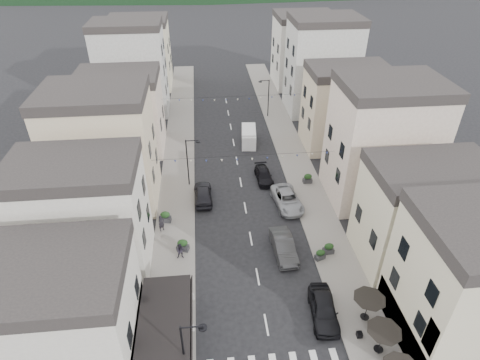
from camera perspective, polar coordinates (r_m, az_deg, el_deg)
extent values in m
cube|color=slate|center=(52.84, -8.69, 2.92)|extent=(4.00, 76.00, 0.12)
cube|color=slate|center=(53.96, 7.42, 3.73)|extent=(4.00, 76.00, 0.12)
cube|color=beige|center=(31.50, -26.18, -17.36)|extent=(12.00, 8.00, 8.00)
cube|color=beige|center=(33.49, 30.73, -12.90)|extent=(10.00, 8.00, 10.00)
cube|color=black|center=(30.16, -10.70, -18.61)|extent=(3.60, 7.50, 0.15)
cube|color=black|center=(30.40, -7.03, -19.09)|extent=(0.34, 7.50, 0.99)
cylinder|color=black|center=(33.46, -7.05, -15.47)|extent=(0.10, 0.10, 3.20)
cube|color=beige|center=(36.59, -21.19, -5.55)|extent=(10.00, 7.00, 10.00)
cube|color=#262323|center=(33.60, -23.07, 1.77)|extent=(10.20, 7.14, 1.00)
cube|color=#C4B093|center=(44.10, -18.75, 3.67)|extent=(10.00, 8.00, 12.00)
cube|color=#262323|center=(41.43, -20.39, 11.45)|extent=(10.20, 8.16, 1.00)
cube|color=#BBA597|center=(55.14, -16.34, 8.78)|extent=(10.00, 8.00, 9.50)
cube|color=#262323|center=(53.26, -17.25, 13.89)|extent=(10.20, 8.16, 1.00)
cube|color=#9D9C98|center=(65.55, -15.10, 14.59)|extent=(10.00, 7.00, 13.00)
cube|color=#262323|center=(63.73, -16.07, 20.51)|extent=(10.20, 7.14, 1.00)
cube|color=beige|center=(77.18, -13.87, 16.80)|extent=(10.00, 9.00, 11.00)
cube|color=#262323|center=(75.75, -14.51, 21.13)|extent=(10.20, 9.18, 1.00)
cube|color=beige|center=(38.56, 24.45, -5.16)|extent=(10.00, 7.00, 9.00)
cube|color=#262323|center=(35.90, 26.28, 1.10)|extent=(10.20, 7.14, 1.00)
cube|color=#BBA597|center=(44.95, 19.43, 4.49)|extent=(10.00, 8.00, 12.50)
cube|color=#262323|center=(42.29, 21.16, 12.47)|extent=(10.20, 8.16, 1.00)
cube|color=#C4B093|center=(55.39, 14.54, 9.47)|extent=(10.00, 7.00, 10.00)
cube|color=#262323|center=(53.46, 15.40, 14.83)|extent=(10.20, 7.14, 1.00)
cube|color=#9D9C98|center=(65.40, 11.46, 15.25)|extent=(10.00, 8.00, 13.50)
cube|color=#262323|center=(63.55, 12.23, 21.44)|extent=(10.20, 8.16, 1.00)
cube|color=beige|center=(76.74, 8.92, 17.45)|extent=(10.00, 9.00, 11.50)
cube|color=#262323|center=(75.26, 9.36, 22.01)|extent=(10.20, 9.18, 1.00)
cylinder|color=black|center=(32.44, 19.35, -20.97)|extent=(0.06, 0.06, 2.30)
cone|color=black|center=(31.59, 19.74, -19.80)|extent=(2.50, 2.50, 0.55)
cylinder|color=black|center=(33.06, 19.08, -21.77)|extent=(0.70, 0.70, 0.04)
cylinder|color=black|center=(33.93, 17.53, -17.25)|extent=(0.06, 0.06, 2.30)
cone|color=black|center=(33.11, 17.86, -16.04)|extent=(2.50, 2.50, 0.55)
cylinder|color=black|center=(34.52, 17.30, -18.08)|extent=(0.70, 0.70, 0.04)
cylinder|color=black|center=(28.45, -7.97, -23.56)|extent=(0.14, 0.14, 6.00)
cylinder|color=black|center=(26.03, -6.86, -20.05)|extent=(1.40, 0.10, 0.10)
cylinder|color=black|center=(26.12, -5.32, -20.19)|extent=(0.56, 0.56, 0.08)
cylinder|color=black|center=(46.11, -7.47, 2.36)|extent=(0.14, 0.14, 6.00)
cylinder|color=black|center=(44.66, -6.84, 5.58)|extent=(1.40, 0.10, 0.10)
cylinder|color=black|center=(44.71, -5.99, 5.46)|extent=(0.56, 0.56, 0.08)
cylinder|color=black|center=(62.99, 4.06, 11.46)|extent=(0.14, 0.14, 6.00)
cylinder|color=black|center=(61.84, 3.51, 13.93)|extent=(1.40, 0.10, 0.10)
cylinder|color=black|center=(61.80, 2.89, 13.79)|extent=(0.56, 0.56, 0.08)
cylinder|color=gray|center=(32.82, -6.73, -20.11)|extent=(0.26, 0.26, 0.60)
cylinder|color=gray|center=(34.68, -6.74, -16.12)|extent=(0.26, 0.26, 0.60)
cylinder|color=gray|center=(35.35, 12.79, -15.68)|extent=(0.26, 0.26, 0.60)
cylinder|color=black|center=(41.29, 0.66, 3.49)|extent=(19.00, 0.02, 0.02)
cone|color=beige|center=(41.46, -11.40, 2.60)|extent=(0.28, 0.28, 0.24)
cone|color=navy|center=(41.35, -9.21, 2.63)|extent=(0.28, 0.28, 0.24)
cone|color=beige|center=(41.30, -7.01, 2.66)|extent=(0.28, 0.28, 0.24)
cone|color=navy|center=(41.31, -4.81, 2.70)|extent=(0.28, 0.28, 0.24)
cone|color=beige|center=(41.36, -2.62, 2.77)|extent=(0.28, 0.28, 0.24)
cone|color=navy|center=(41.47, -0.43, 2.85)|extent=(0.28, 0.28, 0.24)
cone|color=beige|center=(41.62, 1.74, 2.96)|extent=(0.28, 0.28, 0.24)
cone|color=navy|center=(41.82, 3.90, 3.10)|extent=(0.28, 0.28, 0.24)
cone|color=beige|center=(42.07, 6.04, 3.25)|extent=(0.28, 0.28, 0.24)
cone|color=navy|center=(42.36, 8.15, 3.42)|extent=(0.28, 0.28, 0.24)
cone|color=beige|center=(42.71, 10.23, 3.59)|extent=(0.28, 0.28, 0.24)
cone|color=navy|center=(43.10, 12.27, 3.77)|extent=(0.28, 0.28, 0.24)
cylinder|color=black|center=(55.63, -1.16, 11.78)|extent=(19.00, 0.02, 0.02)
cone|color=beige|center=(55.75, -10.29, 11.09)|extent=(0.28, 0.28, 0.24)
cone|color=navy|center=(55.68, -8.63, 11.12)|extent=(0.28, 0.28, 0.24)
cone|color=beige|center=(55.64, -6.96, 11.15)|extent=(0.28, 0.28, 0.24)
cone|color=navy|center=(55.64, -5.30, 11.19)|extent=(0.28, 0.28, 0.24)
cone|color=beige|center=(55.68, -3.64, 11.23)|extent=(0.28, 0.28, 0.24)
cone|color=navy|center=(55.76, -1.98, 11.28)|extent=(0.28, 0.28, 0.24)
cone|color=beige|center=(55.88, -0.33, 11.35)|extent=(0.28, 0.28, 0.24)
cone|color=navy|center=(56.02, 1.31, 11.43)|extent=(0.28, 0.28, 0.24)
cone|color=beige|center=(56.21, 2.95, 11.52)|extent=(0.28, 0.28, 0.24)
cone|color=navy|center=(56.43, 4.58, 11.62)|extent=(0.28, 0.28, 0.24)
cone|color=beige|center=(56.69, 6.19, 11.73)|extent=(0.28, 0.28, 0.24)
cone|color=navy|center=(56.99, 7.79, 11.83)|extent=(0.28, 0.28, 0.24)
imported|color=black|center=(33.77, 11.82, -17.51)|extent=(2.41, 5.11, 1.69)
imported|color=#303133|center=(38.18, 6.22, -9.35)|extent=(2.06, 5.18, 1.68)
imported|color=#94969C|center=(44.03, 6.73, -2.75)|extent=(3.19, 5.88, 1.56)
imported|color=black|center=(48.01, 3.40, 0.66)|extent=(2.02, 4.48, 1.27)
imported|color=black|center=(44.71, -5.28, -1.94)|extent=(2.04, 4.90, 1.66)
cube|color=white|center=(55.81, 1.25, 6.20)|extent=(2.37, 4.96, 2.00)
cube|color=white|center=(54.80, 1.27, 6.88)|extent=(2.16, 3.37, 0.50)
cylinder|color=black|center=(54.52, 0.43, 4.72)|extent=(0.32, 0.72, 0.70)
cylinder|color=black|center=(54.56, 2.12, 4.72)|extent=(0.32, 0.72, 0.70)
cylinder|color=black|center=(57.69, 0.41, 6.46)|extent=(0.32, 0.72, 0.70)
cylinder|color=black|center=(57.73, 2.01, 6.45)|extent=(0.32, 0.72, 0.70)
imported|color=black|center=(40.92, -11.13, -6.07)|extent=(0.79, 0.74, 1.82)
imported|color=#221F29|center=(37.73, -8.43, -9.99)|extent=(0.81, 0.63, 1.65)
cube|color=#2C2C2E|center=(38.84, -8.11, -9.51)|extent=(1.25, 0.93, 0.56)
ellipsoid|color=black|center=(38.43, -8.18, -8.84)|extent=(0.98, 0.62, 0.71)
cube|color=#323335|center=(42.34, -10.53, -5.52)|extent=(1.18, 0.74, 0.56)
ellipsoid|color=black|center=(41.96, -10.62, -4.87)|extent=(0.98, 0.63, 0.72)
cube|color=#2F2F32|center=(39.09, 12.44, -9.80)|extent=(1.04, 0.61, 0.51)
ellipsoid|color=black|center=(38.72, 12.54, -9.20)|extent=(0.89, 0.57, 0.65)
cube|color=#303133|center=(38.37, 11.30, -10.67)|extent=(1.07, 0.83, 0.48)
ellipsoid|color=black|center=(38.01, 11.38, -10.10)|extent=(0.84, 0.53, 0.61)
cube|color=#2D2E30|center=(48.11, 9.57, -0.09)|extent=(1.07, 0.59, 0.53)
ellipsoid|color=black|center=(47.79, 9.63, 0.49)|extent=(0.94, 0.60, 0.68)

